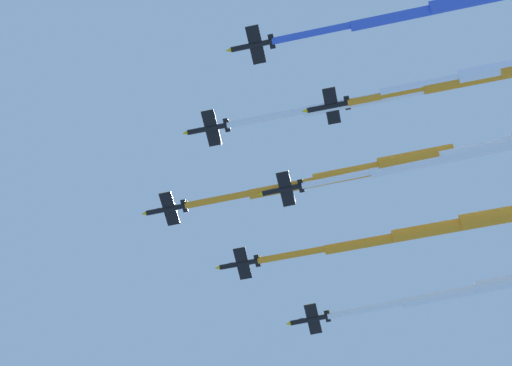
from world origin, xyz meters
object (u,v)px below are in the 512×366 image
object	(u,v)px
jet_lead	(352,173)
jet_port_inner	(428,86)
jet_port_mid	(482,148)
jet_starboard_inner	(433,229)

from	to	relation	value
jet_lead	jet_port_inner	world-z (taller)	jet_port_inner
jet_lead	jet_port_mid	world-z (taller)	jet_lead
jet_starboard_inner	jet_port_mid	xyz separation A→B (m)	(-15.77, -13.51, -1.26)
jet_lead	jet_port_inner	bearing A→B (deg)	-125.76
jet_port_inner	jet_starboard_inner	bearing A→B (deg)	10.57
jet_port_inner	jet_starboard_inner	distance (m)	31.95
jet_port_mid	jet_starboard_inner	bearing A→B (deg)	40.60
jet_starboard_inner	jet_lead	bearing A→B (deg)	141.78
jet_lead	jet_port_mid	distance (m)	27.25
jet_port_mid	jet_port_inner	bearing A→B (deg)	153.92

